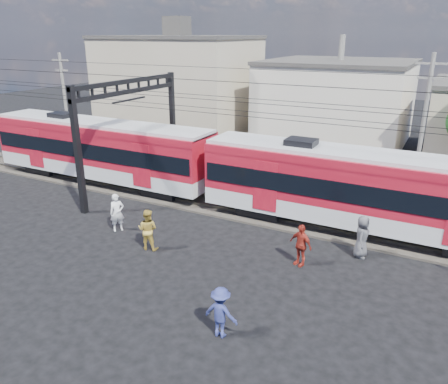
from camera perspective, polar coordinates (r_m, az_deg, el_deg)
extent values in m
plane|color=black|center=(17.68, -2.05, -12.46)|extent=(120.00, 120.00, 0.00)
cube|color=#2D2823|center=(24.12, 7.43, -3.17)|extent=(70.00, 3.40, 0.12)
cube|color=#59544C|center=(23.43, 6.79, -3.54)|extent=(70.00, 0.12, 0.12)
cube|color=#59544C|center=(24.73, 8.06, -2.30)|extent=(70.00, 0.12, 0.12)
cube|color=black|center=(34.08, -21.83, 3.01)|extent=(2.40, 2.20, 0.70)
cube|color=black|center=(27.35, -7.56, 0.32)|extent=(2.40, 2.20, 0.70)
cube|color=#ABAFB4|center=(30.24, -15.61, 3.26)|extent=(16.00, 3.00, 0.90)
cube|color=maroon|center=(29.83, -15.91, 6.30)|extent=(16.00, 3.00, 2.40)
cube|color=black|center=(29.88, -15.86, 5.83)|extent=(15.68, 3.08, 0.95)
cube|color=#ABAFB4|center=(29.57, -16.14, 8.65)|extent=(16.00, 2.60, 0.25)
cube|color=black|center=(24.35, 5.20, -2.11)|extent=(2.40, 2.20, 0.70)
cube|color=#ABAFB4|center=(22.76, 17.23, -2.43)|extent=(16.00, 3.00, 0.90)
cube|color=maroon|center=(22.20, 17.67, 1.51)|extent=(16.00, 3.00, 2.40)
cube|color=black|center=(22.28, 17.60, 0.90)|extent=(15.68, 3.08, 0.95)
cube|color=#ABAFB4|center=(21.86, 18.01, 4.62)|extent=(16.00, 2.60, 0.25)
cube|color=black|center=(24.72, -18.54, 4.95)|extent=(0.30, 0.30, 7.00)
cube|color=black|center=(31.42, -6.72, 8.90)|extent=(0.30, 0.30, 7.00)
cube|color=black|center=(27.39, -12.45, 13.94)|extent=(0.25, 9.30, 0.25)
cube|color=black|center=(27.45, -12.36, 12.70)|extent=(0.25, 9.30, 0.25)
cylinder|color=black|center=(21.91, 7.41, 9.36)|extent=(70.00, 0.03, 0.03)
cylinder|color=black|center=(23.21, 8.66, 9.90)|extent=(70.00, 0.03, 0.03)
cylinder|color=black|center=(21.79, 7.49, 11.17)|extent=(70.00, 0.03, 0.03)
cylinder|color=black|center=(23.10, 8.75, 11.61)|extent=(70.00, 0.03, 0.03)
cylinder|color=black|center=(19.05, 4.60, 13.96)|extent=(70.00, 0.03, 0.03)
cylinder|color=black|center=(25.60, 11.08, 15.21)|extent=(70.00, 0.03, 0.03)
cube|color=tan|center=(44.57, -5.91, 13.50)|extent=(14.00, 10.00, 9.00)
cube|color=#3F3D3A|center=(44.29, -6.13, 19.49)|extent=(14.28, 10.20, 0.30)
cube|color=beige|center=(41.45, 14.53, 11.10)|extent=(12.00, 12.00, 7.00)
cube|color=#3F3D3A|center=(41.08, 14.99, 16.12)|extent=(12.24, 12.24, 0.30)
cylinder|color=slate|center=(28.42, 24.51, 7.61)|extent=(0.24, 0.24, 8.50)
cube|color=slate|center=(27.98, 25.61, 14.90)|extent=(1.80, 0.12, 0.12)
cube|color=slate|center=(28.04, 25.36, 13.29)|extent=(1.40, 0.12, 0.12)
cylinder|color=slate|center=(40.29, -20.03, 11.02)|extent=(0.24, 0.24, 8.00)
cube|color=slate|center=(39.97, -20.63, 15.82)|extent=(1.80, 0.12, 0.12)
cube|color=slate|center=(40.02, -20.48, 14.68)|extent=(1.40, 0.12, 0.12)
imported|color=silver|center=(22.70, -13.79, -2.62)|extent=(0.81, 0.85, 1.95)
imported|color=gold|center=(20.50, -9.93, -4.85)|extent=(1.08, 0.92, 1.95)
imported|color=navy|center=(14.81, -0.43, -15.45)|extent=(1.17, 0.68, 1.80)
imported|color=maroon|center=(19.14, 9.96, -6.81)|extent=(1.21, 0.83, 1.90)
imported|color=#454549|center=(20.44, 17.57, -5.60)|extent=(0.64, 0.97, 1.96)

